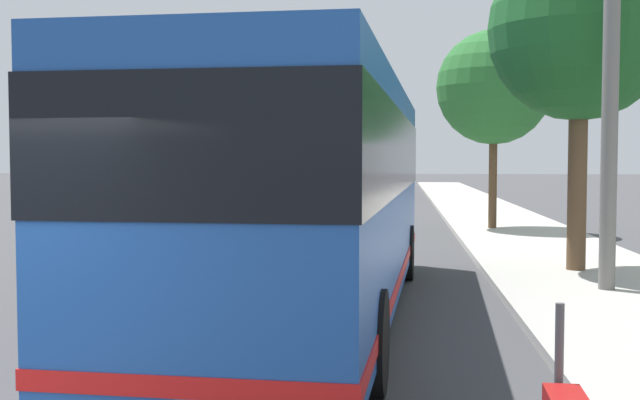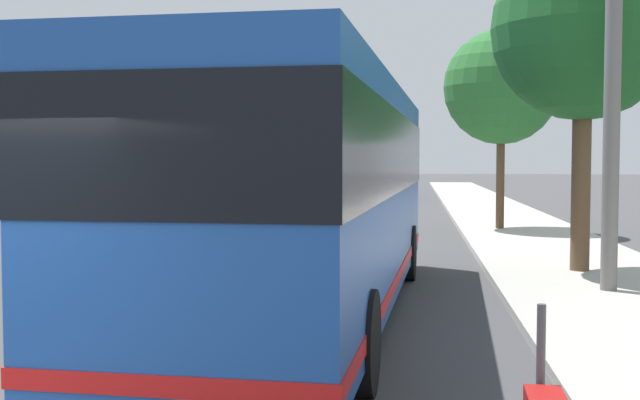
% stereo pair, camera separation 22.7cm
% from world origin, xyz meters
% --- Properties ---
extents(sidewalk_curb, '(110.00, 3.60, 0.14)m').
position_xyz_m(sidewalk_curb, '(10.00, -6.48, 0.07)').
color(sidewalk_curb, '#B2ADA3').
rests_on(sidewalk_curb, ground).
extents(lane_divider_line, '(110.00, 0.16, 0.01)m').
position_xyz_m(lane_divider_line, '(10.00, 0.00, 0.00)').
color(lane_divider_line, silver).
rests_on(lane_divider_line, ground).
extents(coach_bus, '(11.09, 3.11, 3.21)m').
position_xyz_m(coach_bus, '(6.68, -1.87, 1.85)').
color(coach_bus, '#1E4C9E').
rests_on(coach_bus, ground).
extents(car_behind_bus, '(4.12, 2.02, 1.49)m').
position_xyz_m(car_behind_bus, '(44.33, -1.91, 0.71)').
color(car_behind_bus, silver).
rests_on(car_behind_bus, ground).
extents(car_oncoming, '(4.53, 1.98, 1.56)m').
position_xyz_m(car_oncoming, '(36.82, -2.00, 0.75)').
color(car_oncoming, silver).
rests_on(car_oncoming, ground).
extents(car_far_distant, '(4.35, 1.97, 1.57)m').
position_xyz_m(car_far_distant, '(36.29, 2.38, 0.75)').
color(car_far_distant, silver).
rests_on(car_far_distant, ground).
extents(car_side_street, '(4.28, 1.84, 1.43)m').
position_xyz_m(car_side_street, '(47.19, 1.96, 0.69)').
color(car_side_street, silver).
rests_on(car_side_street, ground).
extents(roadside_tree_mid_block, '(3.36, 3.36, 6.27)m').
position_xyz_m(roadside_tree_mid_block, '(10.79, -6.39, 4.56)').
color(roadside_tree_mid_block, brown).
rests_on(roadside_tree_mid_block, ground).
extents(roadside_tree_far_block, '(3.40, 3.40, 6.03)m').
position_xyz_m(roadside_tree_far_block, '(19.51, -5.87, 4.32)').
color(roadside_tree_far_block, brown).
rests_on(roadside_tree_far_block, ground).
extents(utility_pole, '(0.25, 0.25, 7.02)m').
position_xyz_m(utility_pole, '(8.59, -6.38, 3.51)').
color(utility_pole, slate).
rests_on(utility_pole, ground).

